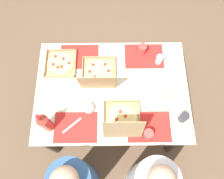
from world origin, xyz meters
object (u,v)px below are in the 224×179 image
object	(u,v)px
pizza_box_corner_right	(99,74)
plate_far_right	(165,96)
cup_dark	(148,134)
condiment_bowl	(89,108)
cup_red	(159,59)
pizza_box_edge_far	(61,64)
cup_spare	(184,117)
plate_near_right	(140,79)
cup_clear_left	(142,49)
pizza_box_corner_left	(122,121)
plate_far_left	(61,97)
soda_bottle	(45,123)

from	to	relation	value
pizza_box_corner_right	plate_far_right	distance (m)	0.61
cup_dark	condiment_bowl	world-z (taller)	cup_dark
cup_red	plate_far_right	bearing A→B (deg)	94.23
pizza_box_edge_far	cup_spare	bearing A→B (deg)	153.47
plate_near_right	condiment_bowl	xyz separation A→B (m)	(0.45, 0.27, 0.01)
plate_far_right	cup_spare	size ratio (longest dim) A/B	2.52
pizza_box_corner_right	cup_clear_left	bearing A→B (deg)	-147.89
plate_near_right	pizza_box_corner_right	bearing A→B (deg)	-4.79
plate_far_right	cup_dark	size ratio (longest dim) A/B	2.65
pizza_box_corner_left	cup_red	xyz separation A→B (m)	(-0.35, -0.57, -0.00)
plate_near_right	cup_dark	world-z (taller)	cup_dark
pizza_box_edge_far	pizza_box_corner_left	size ratio (longest dim) A/B	0.83
pizza_box_corner_right	plate_far_left	size ratio (longest dim) A/B	1.75
plate_far_right	cup_spare	world-z (taller)	cup_spare
plate_near_right	plate_far_left	bearing A→B (deg)	13.32
pizza_box_edge_far	cup_dark	xyz separation A→B (m)	(-0.76, 0.66, 0.03)
pizza_box_edge_far	cup_clear_left	size ratio (longest dim) A/B	2.64
plate_far_right	cup_red	xyz separation A→B (m)	(0.03, -0.34, 0.04)
pizza_box_edge_far	condiment_bowl	size ratio (longest dim) A/B	3.26
cup_red	pizza_box_edge_far	bearing A→B (deg)	1.03
cup_spare	plate_far_left	bearing A→B (deg)	-11.06
pizza_box_edge_far	cup_red	distance (m)	0.91
pizza_box_corner_left	plate_far_right	bearing A→B (deg)	-148.94
pizza_box_edge_far	plate_far_left	bearing A→B (deg)	94.82
soda_bottle	cup_dark	xyz separation A→B (m)	(-0.81, 0.08, -0.09)
cup_spare	condiment_bowl	bearing A→B (deg)	-6.66
plate_near_right	plate_far_left	size ratio (longest dim) A/B	0.97
soda_bottle	cup_clear_left	distance (m)	1.07
plate_near_right	soda_bottle	distance (m)	0.89
plate_near_right	plate_far_left	xyz separation A→B (m)	(0.70, 0.16, -0.00)
pizza_box_corner_right	condiment_bowl	size ratio (longest dim) A/B	4.15
pizza_box_edge_far	pizza_box_corner_left	world-z (taller)	pizza_box_corner_left
pizza_box_corner_left	pizza_box_corner_right	xyz separation A→B (m)	(0.20, -0.42, -0.00)
cup_dark	cup_clear_left	bearing A→B (deg)	-89.96
cup_spare	cup_red	size ratio (longest dim) A/B	0.99
pizza_box_corner_right	plate_near_right	world-z (taller)	pizza_box_corner_right
plate_far_right	cup_clear_left	world-z (taller)	cup_clear_left
pizza_box_edge_far	condiment_bowl	world-z (taller)	condiment_bowl
cup_spare	soda_bottle	bearing A→B (deg)	2.81
pizza_box_edge_far	cup_dark	size ratio (longest dim) A/B	3.17
plate_near_right	cup_dark	bearing A→B (deg)	93.78
pizza_box_corner_right	condiment_bowl	bearing A→B (deg)	75.10
plate_far_right	cup_clear_left	size ratio (longest dim) A/B	2.21
plate_far_left	cup_dark	distance (m)	0.80
pizza_box_corner_right	plate_far_right	xyz separation A→B (m)	(-0.58, 0.20, -0.04)
pizza_box_corner_right	cup_spare	xyz separation A→B (m)	(-0.70, 0.40, -0.00)
plate_far_right	cup_red	size ratio (longest dim) A/B	2.50
pizza_box_corner_right	plate_near_right	bearing A→B (deg)	175.21
pizza_box_edge_far	plate_far_right	xyz separation A→B (m)	(-0.93, 0.33, -0.00)
plate_far_right	condiment_bowl	size ratio (longest dim) A/B	2.73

